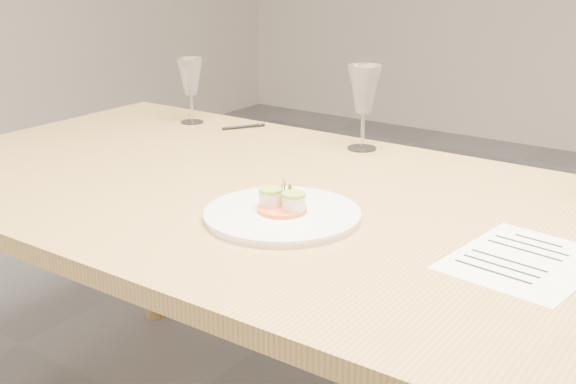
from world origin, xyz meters
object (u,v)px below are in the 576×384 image
Objects in this scene: dining_table at (385,247)px; wine_glass_0 at (190,78)px; dinner_plate at (282,213)px; recipe_sheet at (524,261)px; ballpoint_pen at (244,127)px; wine_glass_1 at (364,91)px.

wine_glass_0 reaches higher than dining_table.
dining_table is at bearing -23.27° from wine_glass_0.
recipe_sheet is at bearing 9.35° from dinner_plate.
ballpoint_pen reaches higher than dining_table.
recipe_sheet is at bearing -11.12° from dining_table.
dining_table is 0.22m from dinner_plate.
wine_glass_0 is (-0.17, -0.03, 0.13)m from ballpoint_pen.
recipe_sheet is (0.30, -0.06, 0.07)m from dining_table.
recipe_sheet is at bearing -82.17° from ballpoint_pen.
recipe_sheet is 1.23m from wine_glass_0.
dining_table is 12.35× the size of wine_glass_0.
ballpoint_pen is 0.52× the size of wine_glass_1.
wine_glass_0 reaches higher than dinner_plate.
wine_glass_1 is at bearing -56.61° from ballpoint_pen.
ballpoint_pen is at bearing 161.77° from recipe_sheet.
wine_glass_1 reaches higher than wine_glass_0.
wine_glass_0 reaches higher than ballpoint_pen.
dinner_plate is (-0.16, -0.13, 0.08)m from dining_table.
dinner_plate is 1.03× the size of recipe_sheet.
recipe_sheet is 1.54× the size of wine_glass_0.
wine_glass_1 is (-0.29, 0.40, 0.22)m from dining_table.
ballpoint_pen is (-0.52, 0.53, -0.01)m from dinner_plate.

